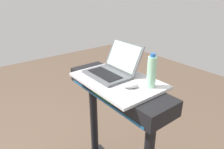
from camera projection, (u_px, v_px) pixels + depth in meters
desk_board at (117, 80)px, 1.46m from camera, size 0.64×0.44×0.02m
laptop at (112, 68)px, 1.52m from camera, size 0.34×0.33×0.22m
computer_mouse at (131, 85)px, 1.33m from camera, size 0.11×0.12×0.03m
water_bottle at (152, 72)px, 1.30m from camera, size 0.06×0.06×0.23m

